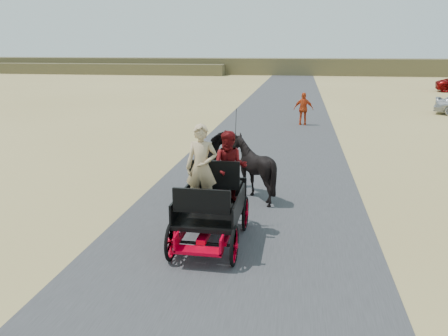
% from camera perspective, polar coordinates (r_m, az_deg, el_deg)
% --- Properties ---
extents(ground, '(140.00, 140.00, 0.00)m').
position_cam_1_polar(ground, '(8.28, 0.21, -13.42)').
color(ground, tan).
extents(road, '(6.00, 140.00, 0.01)m').
position_cam_1_polar(road, '(8.28, 0.21, -13.39)').
color(road, '#38383A').
rests_on(road, ground).
extents(ridge_far, '(140.00, 6.00, 2.40)m').
position_cam_1_polar(ridge_far, '(69.22, 9.03, 12.96)').
color(ridge_far, brown).
rests_on(ridge_far, ground).
extents(ridge_near, '(40.00, 4.00, 1.60)m').
position_cam_1_polar(ridge_near, '(72.31, -16.16, 12.34)').
color(ridge_near, brown).
rests_on(ridge_near, ground).
extents(carriage, '(1.30, 2.40, 0.72)m').
position_cam_1_polar(carriage, '(9.29, -1.70, -7.61)').
color(carriage, black).
rests_on(carriage, ground).
extents(horse_left, '(0.91, 2.01, 1.70)m').
position_cam_1_polar(horse_left, '(12.01, -1.45, 0.26)').
color(horse_left, black).
rests_on(horse_left, ground).
extents(horse_right, '(1.37, 1.54, 1.70)m').
position_cam_1_polar(horse_right, '(11.86, 3.77, 0.02)').
color(horse_right, black).
rests_on(horse_right, ground).
extents(driver_man, '(0.66, 0.43, 1.80)m').
position_cam_1_polar(driver_man, '(8.96, -2.95, 0.04)').
color(driver_man, tan).
rests_on(driver_man, carriage).
extents(passenger_woman, '(0.77, 0.60, 1.58)m').
position_cam_1_polar(passenger_woman, '(9.42, 0.76, 0.12)').
color(passenger_woman, '#660C0F').
rests_on(passenger_woman, carriage).
extents(pedestrian, '(1.02, 0.45, 1.73)m').
position_cam_1_polar(pedestrian, '(23.67, 10.35, 7.60)').
color(pedestrian, '#C63F16').
rests_on(pedestrian, ground).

